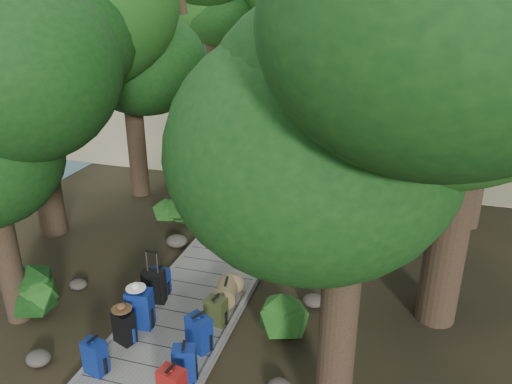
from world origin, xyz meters
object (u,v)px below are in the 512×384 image
(backpack_left_a, at_px, (95,355))
(backpack_right_c, at_px, (199,331))
(backpack_right_b, at_px, (185,362))
(suitcase_on_boardwalk, at_px, (154,287))
(backpack_left_c, at_px, (140,307))
(duffel_right_khaki, at_px, (227,292))
(backpack_left_b, at_px, (124,326))
(backpack_right_d, at_px, (216,310))
(backpack_left_d, at_px, (159,280))
(kayak, at_px, (246,135))
(sun_lounger, at_px, (381,140))
(lone_suitcase_on_sand, at_px, (306,150))

(backpack_left_a, bearing_deg, backpack_right_c, 47.99)
(backpack_right_b, bearing_deg, suitcase_on_boardwalk, 111.13)
(backpack_left_c, relative_size, duffel_right_khaki, 1.28)
(backpack_left_b, xyz_separation_m, backpack_left_c, (0.05, 0.48, 0.08))
(backpack_right_b, height_order, backpack_right_d, backpack_right_b)
(duffel_right_khaki, bearing_deg, backpack_right_d, -97.05)
(backpack_left_b, bearing_deg, backpack_right_b, -0.85)
(backpack_left_d, relative_size, backpack_right_c, 0.85)
(duffel_right_khaki, bearing_deg, backpack_left_a, -129.98)
(backpack_right_d, height_order, duffel_right_khaki, backpack_right_d)
(backpack_left_a, distance_m, backpack_right_c, 1.72)
(backpack_left_b, relative_size, kayak, 0.20)
(backpack_left_d, bearing_deg, duffel_right_khaki, 6.45)
(backpack_left_b, relative_size, sun_lounger, 0.32)
(backpack_left_b, xyz_separation_m, backpack_right_b, (1.39, -0.53, 0.00))
(backpack_left_a, bearing_deg, kayak, 109.34)
(backpack_left_a, xyz_separation_m, duffel_right_khaki, (1.36, 2.48, -0.11))
(backpack_right_b, bearing_deg, backpack_right_d, 73.42)
(lone_suitcase_on_sand, xyz_separation_m, kayak, (-2.89, 1.75, -0.13))
(backpack_left_a, distance_m, suitcase_on_boardwalk, 2.06)
(backpack_left_c, relative_size, lone_suitcase_on_sand, 1.40)
(backpack_left_b, relative_size, suitcase_on_boardwalk, 0.98)
(backpack_left_a, distance_m, sun_lounger, 14.70)
(backpack_right_b, bearing_deg, backpack_left_c, 124.83)
(backpack_left_c, distance_m, kayak, 12.74)
(backpack_left_b, height_order, lone_suitcase_on_sand, backpack_left_b)
(duffel_right_khaki, height_order, lone_suitcase_on_sand, lone_suitcase_on_sand)
(backpack_right_d, height_order, kayak, backpack_right_d)
(suitcase_on_boardwalk, bearing_deg, duffel_right_khaki, 6.79)
(backpack_left_a, xyz_separation_m, backpack_left_b, (0.06, 0.81, 0.00))
(backpack_left_c, distance_m, duffel_right_khaki, 1.73)
(kayak, relative_size, sun_lounger, 1.58)
(backpack_left_b, relative_size, backpack_right_d, 1.16)
(backpack_right_b, bearing_deg, backpack_right_c, 76.87)
(backpack_right_d, distance_m, kayak, 12.54)
(backpack_left_a, distance_m, duffel_right_khaki, 2.83)
(backpack_right_b, height_order, kayak, backpack_right_b)
(suitcase_on_boardwalk, height_order, lone_suitcase_on_sand, suitcase_on_boardwalk)
(backpack_right_d, bearing_deg, suitcase_on_boardwalk, 176.92)
(backpack_left_b, xyz_separation_m, lone_suitcase_on_sand, (0.98, 11.31, -0.14))
(backpack_left_d, height_order, kayak, backpack_left_d)
(suitcase_on_boardwalk, bearing_deg, backpack_left_c, -91.72)
(backpack_left_a, height_order, backpack_left_d, backpack_left_a)
(duffel_right_khaki, bearing_deg, lone_suitcase_on_sand, 80.65)
(backpack_right_d, xyz_separation_m, kayak, (-3.26, 12.11, -0.22))
(kayak, bearing_deg, backpack_right_c, -91.86)
(backpack_right_c, relative_size, kayak, 0.22)
(backpack_left_c, height_order, duffel_right_khaki, backpack_left_c)
(backpack_left_a, bearing_deg, backpack_right_d, 63.03)
(lone_suitcase_on_sand, bearing_deg, backpack_right_c, -75.76)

